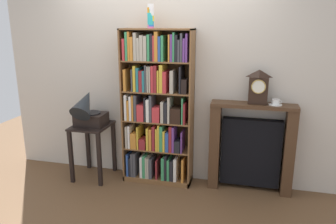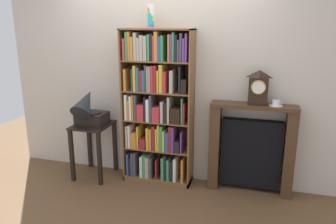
{
  "view_description": "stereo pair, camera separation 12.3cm",
  "coord_description": "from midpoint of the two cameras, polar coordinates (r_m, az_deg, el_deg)",
  "views": [
    {
      "loc": [
        1.07,
        -3.59,
        1.96
      ],
      "look_at": [
        0.13,
        0.14,
        0.91
      ],
      "focal_mm": 35.44,
      "sensor_mm": 36.0,
      "label": 1
    },
    {
      "loc": [
        1.19,
        -3.56,
        1.96
      ],
      "look_at": [
        0.13,
        0.14,
        0.91
      ],
      "focal_mm": 35.44,
      "sensor_mm": 36.0,
      "label": 2
    }
  ],
  "objects": [
    {
      "name": "side_table_left",
      "position": [
        4.36,
        -11.92,
        -4.47
      ],
      "size": [
        0.45,
        0.51,
        0.7
      ],
      "color": "black",
      "rests_on": "ground"
    },
    {
      "name": "wall_back",
      "position": [
        4.07,
        1.8,
        6.57
      ],
      "size": [
        4.41,
        0.08,
        2.69
      ],
      "primitive_type": "cube",
      "color": "beige",
      "rests_on": "ground"
    },
    {
      "name": "ground_plane",
      "position": [
        4.24,
        -1.38,
        -12.41
      ],
      "size": [
        7.41,
        6.4,
        0.02
      ],
      "primitive_type": "cube",
      "color": "brown"
    },
    {
      "name": "cup_stack",
      "position": [
        3.87,
        -2.04,
        16.15
      ],
      "size": [
        0.08,
        0.07,
        0.26
      ],
      "color": "pink",
      "rests_on": "bookshelf"
    },
    {
      "name": "bookshelf",
      "position": [
        4.01,
        -1.16,
        0.42
      ],
      "size": [
        0.85,
        0.3,
        1.89
      ],
      "color": "brown",
      "rests_on": "ground"
    },
    {
      "name": "mantel_clock",
      "position": [
        3.8,
        16.2,
        4.06
      ],
      "size": [
        0.21,
        0.11,
        0.39
      ],
      "color": "black",
      "rests_on": "fireplace_mantel"
    },
    {
      "name": "fireplace_mantel",
      "position": [
        4.02,
        14.94,
        -6.15
      ],
      "size": [
        0.96,
        0.23,
        1.06
      ],
      "color": "#472D1C",
      "rests_on": "ground"
    },
    {
      "name": "gramophone",
      "position": [
        4.17,
        -12.72,
        0.48
      ],
      "size": [
        0.36,
        0.49,
        0.52
      ],
      "color": "black",
      "rests_on": "side_table_left"
    },
    {
      "name": "teacup_with_saucer",
      "position": [
        3.85,
        18.91,
        1.43
      ],
      "size": [
        0.15,
        0.15,
        0.07
      ],
      "color": "white",
      "rests_on": "fireplace_mantel"
    }
  ]
}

